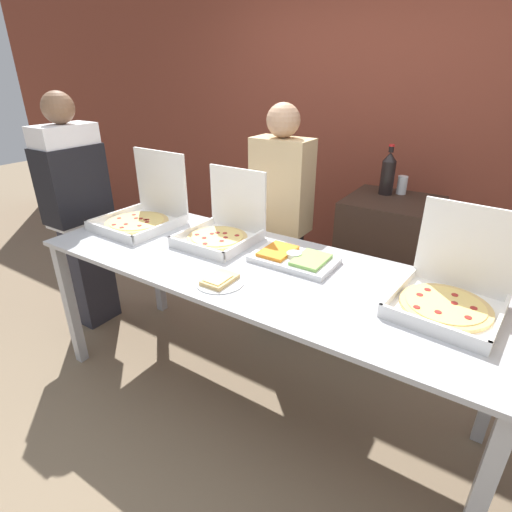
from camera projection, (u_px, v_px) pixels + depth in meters
ground_plane at (256, 394)px, 2.47m from camera, size 16.00×16.00×0.00m
brick_wall_behind at (373, 128)px, 3.17m from camera, size 10.00×0.06×2.80m
buffet_table at (256, 281)px, 2.13m from camera, size 2.48×0.87×0.89m
pizza_box_near_right at (143, 213)px, 2.61m from camera, size 0.47×0.48×0.45m
pizza_box_far_left at (451, 292)px, 1.69m from camera, size 0.46×0.47×0.42m
pizza_box_far_right at (222, 229)px, 2.37m from camera, size 0.41×0.42×0.40m
paper_plate_front_left at (220, 280)px, 1.91m from camera, size 0.24×0.24×0.03m
veggie_tray at (294, 258)px, 2.11m from camera, size 0.44×0.26×0.05m
sideboard_podium at (383, 270)px, 2.85m from camera, size 0.59×0.55×1.05m
soda_bottle at (388, 173)px, 2.68m from camera, size 0.09×0.09×0.33m
soda_can_silver at (402, 185)px, 2.72m from camera, size 0.07×0.07×0.12m
person_guest_cap at (281, 219)px, 2.83m from camera, size 0.40×0.22×1.64m
person_server_vest at (77, 204)px, 2.82m from camera, size 0.24×0.42×1.70m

